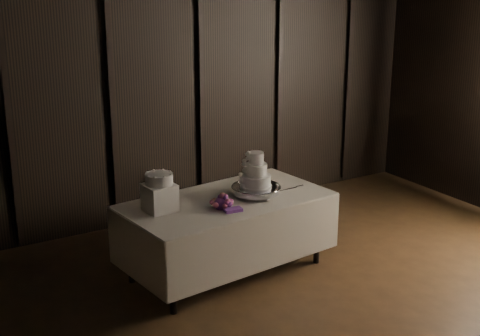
% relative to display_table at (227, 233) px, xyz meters
% --- Properties ---
extents(room, '(6.08, 7.08, 3.08)m').
position_rel_display_table_xyz_m(room, '(0.60, -1.83, 1.08)').
color(room, black).
rests_on(room, ground).
extents(display_table, '(2.09, 1.26, 0.76)m').
position_rel_display_table_xyz_m(display_table, '(0.00, 0.00, 0.00)').
color(display_table, beige).
rests_on(display_table, ground).
extents(cake_stand, '(0.54, 0.54, 0.09)m').
position_rel_display_table_xyz_m(cake_stand, '(0.31, -0.04, 0.39)').
color(cake_stand, silver).
rests_on(cake_stand, display_table).
extents(wedding_cake, '(0.33, 0.29, 0.34)m').
position_rel_display_table_xyz_m(wedding_cake, '(0.28, -0.06, 0.57)').
color(wedding_cake, white).
rests_on(wedding_cake, cake_stand).
extents(bouquet, '(0.30, 0.39, 0.17)m').
position_rel_display_table_xyz_m(bouquet, '(-0.16, -0.19, 0.40)').
color(bouquet, '#B6486E').
rests_on(bouquet, display_table).
extents(box_pedestal, '(0.28, 0.28, 0.25)m').
position_rel_display_table_xyz_m(box_pedestal, '(-0.66, 0.06, 0.47)').
color(box_pedestal, white).
rests_on(box_pedestal, display_table).
extents(small_cake, '(0.29, 0.29, 0.10)m').
position_rel_display_table_xyz_m(small_cake, '(-0.66, 0.06, 0.64)').
color(small_cake, white).
rests_on(small_cake, box_pedestal).
extents(cake_knife, '(0.37, 0.03, 0.01)m').
position_rel_display_table_xyz_m(cake_knife, '(0.62, -0.07, 0.35)').
color(cake_knife, silver).
rests_on(cake_knife, display_table).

